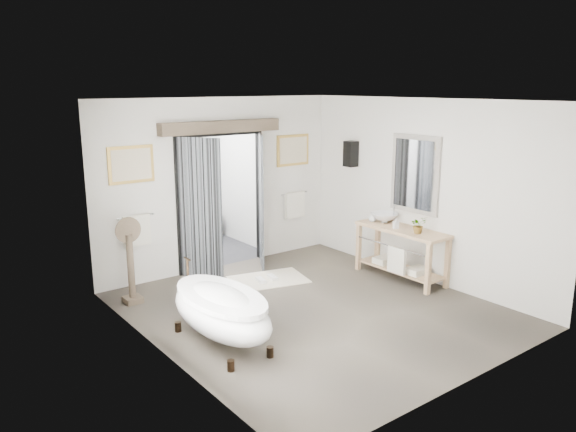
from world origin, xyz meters
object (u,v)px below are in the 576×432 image
object	(u,v)px
basin	(385,218)
clawfoot_tub	(221,310)
rug	(268,279)
vanity	(401,249)

from	to	relation	value
basin	clawfoot_tub	bearing A→B (deg)	173.43
rug	clawfoot_tub	bearing A→B (deg)	-139.50
clawfoot_tub	basin	xyz separation A→B (m)	(3.61, 0.72, 0.50)
vanity	basin	size ratio (longest dim) A/B	3.42
clawfoot_tub	basin	size ratio (longest dim) A/B	3.90
vanity	rug	size ratio (longest dim) A/B	1.33
clawfoot_tub	rug	size ratio (longest dim) A/B	1.52
clawfoot_tub	rug	bearing A→B (deg)	40.50
rug	vanity	bearing A→B (deg)	-35.90
vanity	basin	bearing A→B (deg)	79.78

